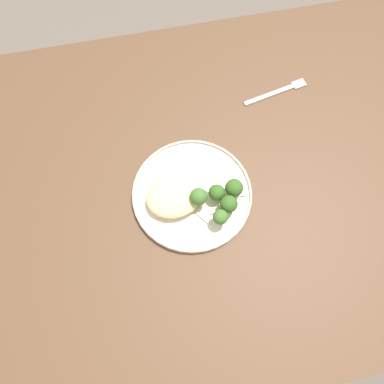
{
  "coord_description": "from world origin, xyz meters",
  "views": [
    {
      "loc": [
        -0.09,
        -0.34,
        1.55
      ],
      "look_at": [
        -0.03,
        -0.04,
        0.76
      ],
      "focal_mm": 33.14,
      "sensor_mm": 36.0,
      "label": 1
    }
  ],
  "objects_px": {
    "seared_scallop_on_noodles": "(166,186)",
    "seared_scallop_left_edge": "(182,205)",
    "seared_scallop_tilted_round": "(192,207)",
    "seared_scallop_tiny_bay": "(176,194)",
    "seared_scallop_large_seared": "(172,201)",
    "dinner_fork": "(277,92)",
    "broccoli_floret_rear_charred": "(199,197)",
    "broccoli_floret_near_rim": "(234,188)",
    "dinner_plate": "(192,194)",
    "broccoli_floret_tall_stalk": "(229,204)",
    "broccoli_floret_right_tilted": "(217,193)",
    "broccoli_floret_small_sprig": "(220,217)"
  },
  "relations": [
    {
      "from": "broccoli_floret_near_rim",
      "to": "dinner_fork",
      "type": "bearing_deg",
      "value": 53.67
    },
    {
      "from": "broccoli_floret_tall_stalk",
      "to": "broccoli_floret_near_rim",
      "type": "relative_size",
      "value": 1.04
    },
    {
      "from": "seared_scallop_on_noodles",
      "to": "seared_scallop_large_seared",
      "type": "distance_m",
      "value": 0.04
    },
    {
      "from": "seared_scallop_left_edge",
      "to": "broccoli_floret_small_sprig",
      "type": "distance_m",
      "value": 0.1
    },
    {
      "from": "dinner_plate",
      "to": "seared_scallop_tilted_round",
      "type": "bearing_deg",
      "value": -103.67
    },
    {
      "from": "dinner_plate",
      "to": "seared_scallop_left_edge",
      "type": "bearing_deg",
      "value": -136.74
    },
    {
      "from": "broccoli_floret_right_tilted",
      "to": "dinner_fork",
      "type": "xyz_separation_m",
      "value": [
        0.24,
        0.27,
        -0.04
      ]
    },
    {
      "from": "broccoli_floret_tall_stalk",
      "to": "seared_scallop_tilted_round",
      "type": "bearing_deg",
      "value": 167.09
    },
    {
      "from": "seared_scallop_on_noodles",
      "to": "dinner_fork",
      "type": "relative_size",
      "value": 0.16
    },
    {
      "from": "broccoli_floret_near_rim",
      "to": "seared_scallop_tilted_round",
      "type": "bearing_deg",
      "value": -170.23
    },
    {
      "from": "seared_scallop_on_noodles",
      "to": "seared_scallop_left_edge",
      "type": "bearing_deg",
      "value": -61.66
    },
    {
      "from": "dinner_plate",
      "to": "seared_scallop_tiny_bay",
      "type": "height_order",
      "value": "seared_scallop_tiny_bay"
    },
    {
      "from": "seared_scallop_tiny_bay",
      "to": "seared_scallop_left_edge",
      "type": "height_order",
      "value": "seared_scallop_tiny_bay"
    },
    {
      "from": "seared_scallop_large_seared",
      "to": "broccoli_floret_rear_charred",
      "type": "distance_m",
      "value": 0.07
    },
    {
      "from": "seared_scallop_on_noodles",
      "to": "seared_scallop_large_seared",
      "type": "height_order",
      "value": "seared_scallop_on_noodles"
    },
    {
      "from": "seared_scallop_large_seared",
      "to": "dinner_fork",
      "type": "bearing_deg",
      "value": 37.26
    },
    {
      "from": "seared_scallop_on_noodles",
      "to": "seared_scallop_left_edge",
      "type": "relative_size",
      "value": 0.88
    },
    {
      "from": "broccoli_floret_tall_stalk",
      "to": "dinner_fork",
      "type": "height_order",
      "value": "broccoli_floret_tall_stalk"
    },
    {
      "from": "seared_scallop_tilted_round",
      "to": "broccoli_floret_near_rim",
      "type": "distance_m",
      "value": 0.11
    },
    {
      "from": "broccoli_floret_right_tilted",
      "to": "dinner_fork",
      "type": "distance_m",
      "value": 0.36
    },
    {
      "from": "seared_scallop_large_seared",
      "to": "broccoli_floret_rear_charred",
      "type": "relative_size",
      "value": 0.52
    },
    {
      "from": "broccoli_floret_small_sprig",
      "to": "seared_scallop_left_edge",
      "type": "bearing_deg",
      "value": 143.75
    },
    {
      "from": "seared_scallop_tilted_round",
      "to": "seared_scallop_tiny_bay",
      "type": "bearing_deg",
      "value": 127.26
    },
    {
      "from": "broccoli_floret_near_rim",
      "to": "dinner_fork",
      "type": "distance_m",
      "value": 0.33
    },
    {
      "from": "seared_scallop_tilted_round",
      "to": "dinner_fork",
      "type": "bearing_deg",
      "value": 43.31
    },
    {
      "from": "dinner_plate",
      "to": "broccoli_floret_near_rim",
      "type": "distance_m",
      "value": 0.1
    },
    {
      "from": "seared_scallop_tilted_round",
      "to": "seared_scallop_on_noodles",
      "type": "bearing_deg",
      "value": 127.6
    },
    {
      "from": "broccoli_floret_rear_charred",
      "to": "broccoli_floret_near_rim",
      "type": "relative_size",
      "value": 1.15
    },
    {
      "from": "seared_scallop_tiny_bay",
      "to": "seared_scallop_tilted_round",
      "type": "bearing_deg",
      "value": -52.74
    },
    {
      "from": "broccoli_floret_small_sprig",
      "to": "dinner_plate",
      "type": "bearing_deg",
      "value": 119.96
    },
    {
      "from": "seared_scallop_tiny_bay",
      "to": "dinner_fork",
      "type": "height_order",
      "value": "seared_scallop_tiny_bay"
    },
    {
      "from": "seared_scallop_left_edge",
      "to": "broccoli_floret_right_tilted",
      "type": "relative_size",
      "value": 0.67
    },
    {
      "from": "seared_scallop_left_edge",
      "to": "broccoli_floret_rear_charred",
      "type": "xyz_separation_m",
      "value": [
        0.04,
        0.0,
        0.03
      ]
    },
    {
      "from": "seared_scallop_left_edge",
      "to": "seared_scallop_on_noodles",
      "type": "bearing_deg",
      "value": 118.34
    },
    {
      "from": "seared_scallop_large_seared",
      "to": "broccoli_floret_right_tilted",
      "type": "bearing_deg",
      "value": -3.63
    },
    {
      "from": "seared_scallop_tiny_bay",
      "to": "broccoli_floret_near_rim",
      "type": "bearing_deg",
      "value": -8.83
    },
    {
      "from": "seared_scallop_large_seared",
      "to": "seared_scallop_left_edge",
      "type": "relative_size",
      "value": 0.97
    },
    {
      "from": "seared_scallop_tiny_bay",
      "to": "broccoli_floret_rear_charred",
      "type": "xyz_separation_m",
      "value": [
        0.05,
        -0.03,
        0.03
      ]
    },
    {
      "from": "dinner_plate",
      "to": "broccoli_floret_near_rim",
      "type": "height_order",
      "value": "broccoli_floret_near_rim"
    },
    {
      "from": "dinner_plate",
      "to": "seared_scallop_tilted_round",
      "type": "distance_m",
      "value": 0.04
    },
    {
      "from": "seared_scallop_tiny_bay",
      "to": "seared_scallop_on_noodles",
      "type": "bearing_deg",
      "value": 128.14
    },
    {
      "from": "seared_scallop_tiny_bay",
      "to": "seared_scallop_left_edge",
      "type": "relative_size",
      "value": 0.91
    },
    {
      "from": "seared_scallop_on_noodles",
      "to": "broccoli_floret_near_rim",
      "type": "relative_size",
      "value": 0.55
    },
    {
      "from": "dinner_plate",
      "to": "broccoli_floret_small_sprig",
      "type": "bearing_deg",
      "value": -60.04
    },
    {
      "from": "broccoli_floret_rear_charred",
      "to": "broccoli_floret_near_rim",
      "type": "distance_m",
      "value": 0.09
    },
    {
      "from": "seared_scallop_on_noodles",
      "to": "broccoli_floret_near_rim",
      "type": "bearing_deg",
      "value": -16.23
    },
    {
      "from": "seared_scallop_tilted_round",
      "to": "broccoli_floret_tall_stalk",
      "type": "relative_size",
      "value": 0.44
    },
    {
      "from": "broccoli_floret_tall_stalk",
      "to": "seared_scallop_tiny_bay",
      "type": "bearing_deg",
      "value": 152.72
    },
    {
      "from": "seared_scallop_on_noodles",
      "to": "dinner_fork",
      "type": "height_order",
      "value": "seared_scallop_on_noodles"
    },
    {
      "from": "broccoli_floret_tall_stalk",
      "to": "dinner_plate",
      "type": "bearing_deg",
      "value": 143.26
    }
  ]
}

